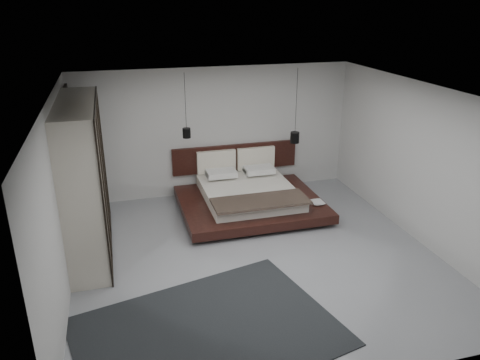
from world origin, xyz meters
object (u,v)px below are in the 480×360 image
object	(u,v)px
bed	(248,196)
pendant_right	(295,137)
pendant_left	(187,133)
rug	(208,332)
wardrobe	(84,179)
lattice_screen	(73,155)

from	to	relation	value
bed	pendant_right	distance (m)	1.63
pendant_left	pendant_right	xyz separation A→B (m)	(2.33, 0.00, -0.27)
bed	rug	bearing A→B (deg)	-114.16
pendant_left	wardrobe	size ratio (longest dim) A/B	0.49
pendant_left	rug	distance (m)	4.39
pendant_right	rug	distance (m)	5.10
pendant_right	rug	world-z (taller)	pendant_right
pendant_left	rug	world-z (taller)	pendant_left
wardrobe	rug	distance (m)	3.37
pendant_left	pendant_right	bearing A→B (deg)	0.00
pendant_left	bed	bearing A→B (deg)	-21.23
lattice_screen	bed	bearing A→B (deg)	-9.19
pendant_left	lattice_screen	bearing A→B (deg)	177.61
pendant_right	rug	size ratio (longest dim) A/B	0.48
lattice_screen	wardrobe	distance (m)	1.44
bed	rug	world-z (taller)	bed
wardrobe	rug	size ratio (longest dim) A/B	0.80
bed	rug	distance (m)	3.96
pendant_left	rug	size ratio (longest dim) A/B	0.39
lattice_screen	pendant_left	distance (m)	2.23
pendant_right	wardrobe	xyz separation A→B (m)	(-4.28, -1.33, -0.03)
lattice_screen	rug	size ratio (longest dim) A/B	0.78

